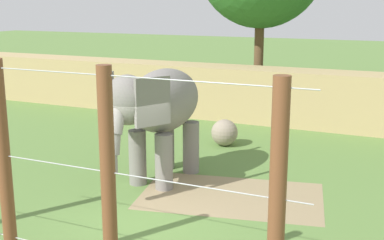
{
  "coord_description": "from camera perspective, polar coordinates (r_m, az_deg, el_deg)",
  "views": [
    {
      "loc": [
        5.54,
        -9.7,
        4.92
      ],
      "look_at": [
        -0.7,
        4.07,
        1.4
      ],
      "focal_mm": 47.74,
      "sensor_mm": 36.0,
      "label": 1
    }
  ],
  "objects": [
    {
      "name": "cable_fence",
      "position": [
        9.0,
        -15.27,
        -6.33
      ],
      "size": [
        8.79,
        0.24,
        3.98
      ],
      "color": "brown",
      "rests_on": "ground"
    },
    {
      "name": "dirt_patch",
      "position": [
        13.41,
        4.4,
        -8.44
      ],
      "size": [
        5.14,
        3.73,
        0.01
      ],
      "primitive_type": "cube",
      "rotation": [
        0.0,
        0.0,
        0.2
      ],
      "color": "#937F5B",
      "rests_on": "ground"
    },
    {
      "name": "ground_plane",
      "position": [
        12.21,
        -4.99,
        -10.71
      ],
      "size": [
        120.0,
        120.0,
        0.0
      ],
      "primitive_type": "plane",
      "color": "#5B7F3D"
    },
    {
      "name": "elephant",
      "position": [
        13.88,
        -3.78,
        1.41
      ],
      "size": [
        1.81,
        4.31,
        3.19
      ],
      "color": "gray",
      "rests_on": "ground"
    },
    {
      "name": "enrichment_ball",
      "position": [
        17.81,
        3.65,
        -1.41
      ],
      "size": [
        0.93,
        0.93,
        0.93
      ],
      "primitive_type": "sphere",
      "color": "gray",
      "rests_on": "ground"
    },
    {
      "name": "embankment_wall",
      "position": [
        21.43,
        9.0,
        2.7
      ],
      "size": [
        36.0,
        1.8,
        2.22
      ],
      "primitive_type": "cube",
      "color": "tan",
      "rests_on": "ground"
    }
  ]
}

